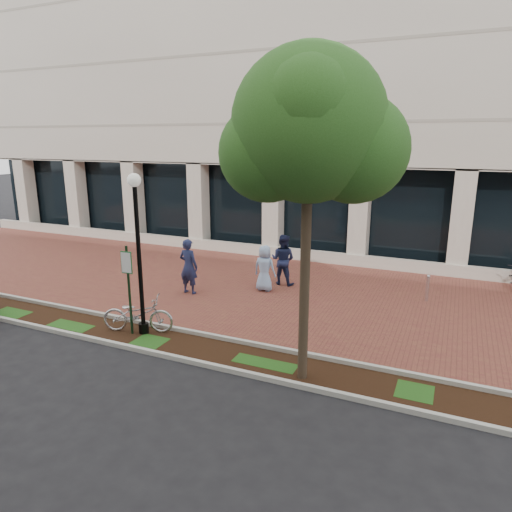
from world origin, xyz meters
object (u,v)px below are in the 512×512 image
at_px(lamppost, 138,246).
at_px(pedestrian_left, 189,266).
at_px(locked_bicycle, 138,314).
at_px(bollard, 427,288).
at_px(street_tree, 312,135).
at_px(parking_sign, 128,279).
at_px(pedestrian_right, 265,268).
at_px(pedestrian_mid, 283,260).

relative_size(lamppost, pedestrian_left, 2.26).
relative_size(locked_bicycle, bollard, 2.15).
bearing_deg(street_tree, parking_sign, 176.36).
relative_size(parking_sign, pedestrian_left, 1.29).
relative_size(locked_bicycle, pedestrian_left, 1.02).
bearing_deg(street_tree, lamppost, 173.95).
height_order(pedestrian_left, pedestrian_right, pedestrian_left).
bearing_deg(parking_sign, bollard, 35.80).
distance_m(pedestrian_mid, bollard, 5.15).
distance_m(lamppost, pedestrian_left, 3.87).
xyz_separation_m(pedestrian_right, bollard, (5.45, 1.17, -0.36)).
bearing_deg(lamppost, street_tree, -6.05).
distance_m(pedestrian_left, pedestrian_mid, 3.54).
bearing_deg(locked_bicycle, pedestrian_right, -40.29).
bearing_deg(parking_sign, lamppost, 31.50).
distance_m(locked_bicycle, bollard, 9.45).
xyz_separation_m(parking_sign, pedestrian_right, (1.92, 5.04, -0.77)).
xyz_separation_m(pedestrian_mid, bollard, (5.12, 0.21, -0.48)).
relative_size(pedestrian_right, bollard, 1.79).
xyz_separation_m(street_tree, pedestrian_right, (-3.27, 5.37, -4.55)).
distance_m(street_tree, pedestrian_mid, 8.27).
bearing_deg(bollard, pedestrian_right, -167.86).
bearing_deg(bollard, street_tree, -108.45).
height_order(parking_sign, lamppost, lamppost).
distance_m(parking_sign, pedestrian_mid, 6.45).
xyz_separation_m(parking_sign, locked_bicycle, (0.08, 0.22, -1.08)).
relative_size(parking_sign, lamppost, 0.57).
distance_m(parking_sign, pedestrian_right, 5.45).
height_order(lamppost, street_tree, street_tree).
distance_m(lamppost, locked_bicycle, 2.00).
relative_size(lamppost, locked_bicycle, 2.21).
relative_size(locked_bicycle, pedestrian_mid, 1.05).
height_order(lamppost, locked_bicycle, lamppost).
bearing_deg(lamppost, pedestrian_left, 100.97).
bearing_deg(lamppost, parking_sign, -144.19).
distance_m(street_tree, pedestrian_right, 7.76).
distance_m(pedestrian_mid, pedestrian_right, 1.03).
bearing_deg(street_tree, pedestrian_mid, 114.87).
height_order(pedestrian_mid, bollard, pedestrian_mid).
bearing_deg(pedestrian_mid, lamppost, 73.26).
relative_size(parking_sign, street_tree, 0.36).
xyz_separation_m(street_tree, locked_bicycle, (-5.12, 0.55, -4.86)).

